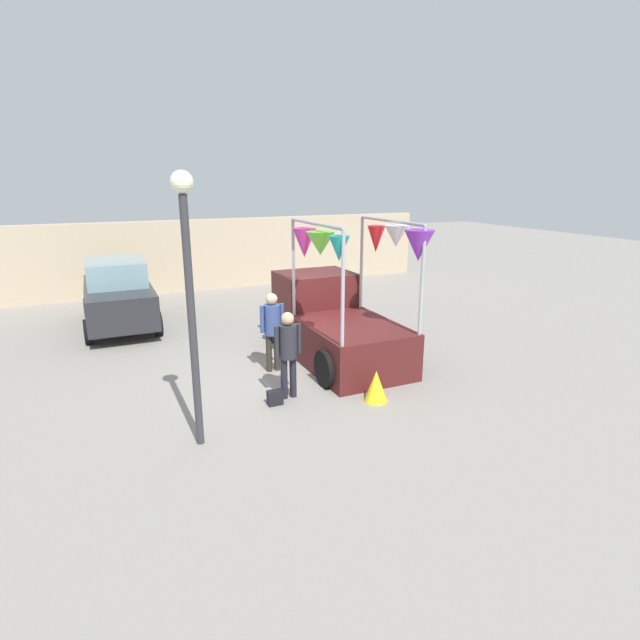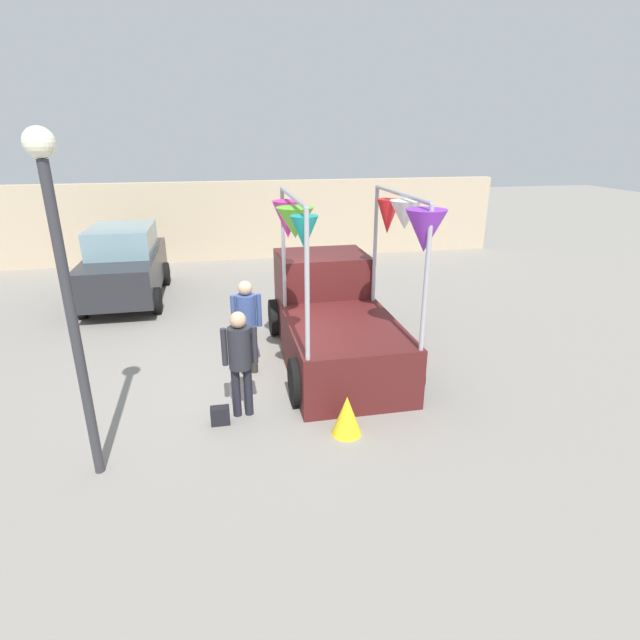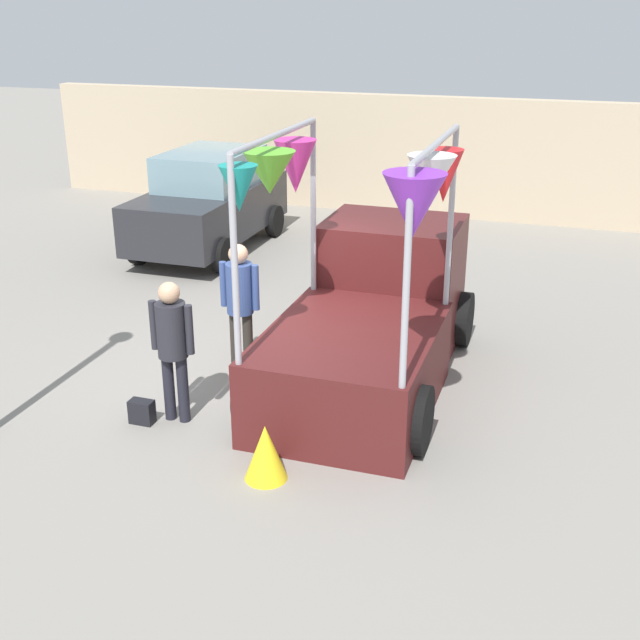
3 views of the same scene
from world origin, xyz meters
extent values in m
plane|color=gray|center=(0.00, 0.00, 0.00)|extent=(60.00, 60.00, 0.00)
cube|color=#4C1919|center=(1.24, -0.38, 0.50)|extent=(1.90, 2.60, 1.00)
cube|color=#4C1919|center=(1.24, 1.62, 0.90)|extent=(1.80, 1.40, 1.80)
cube|color=#8CB2C6|center=(1.24, 1.62, 1.35)|extent=(1.76, 1.37, 0.60)
cylinder|color=black|center=(0.29, 1.97, 0.38)|extent=(0.22, 0.76, 0.76)
cylinder|color=black|center=(2.19, 1.97, 0.38)|extent=(0.22, 0.76, 0.76)
cylinder|color=black|center=(0.29, -1.08, 0.38)|extent=(0.22, 0.76, 0.76)
cylinder|color=black|center=(2.19, -1.08, 0.38)|extent=(0.22, 0.76, 0.76)
cylinder|color=#A5A5AD|center=(0.37, 0.84, 2.09)|extent=(0.07, 0.07, 2.17)
cylinder|color=#A5A5AD|center=(2.11, 0.84, 2.09)|extent=(0.07, 0.07, 2.17)
cylinder|color=#A5A5AD|center=(0.37, -1.60, 2.09)|extent=(0.07, 0.07, 2.17)
cylinder|color=#A5A5AD|center=(2.11, -1.60, 2.09)|extent=(0.07, 0.07, 2.17)
cylinder|color=#A5A5AD|center=(0.37, -0.38, 3.17)|extent=(0.07, 2.44, 0.07)
cylinder|color=#A5A5AD|center=(2.11, -0.38, 3.17)|extent=(0.07, 2.44, 0.07)
cone|color=teal|center=(0.37, -1.43, 2.81)|extent=(0.52, 0.52, 0.46)
cone|color=purple|center=(2.11, -1.43, 2.77)|extent=(0.75, 0.75, 0.61)
cone|color=#66CC33|center=(0.37, -0.62, 2.81)|extent=(0.80, 0.80, 0.46)
cone|color=white|center=(2.11, -0.62, 2.88)|extent=(0.57, 0.57, 0.44)
cone|color=#D83399|center=(0.37, 0.20, 2.73)|extent=(0.66, 0.66, 0.62)
cone|color=red|center=(2.11, 0.20, 2.73)|extent=(0.53, 0.53, 0.59)
cube|color=#26262B|center=(-3.18, 5.08, 0.77)|extent=(1.70, 4.00, 0.90)
cube|color=#72939E|center=(-3.18, 5.23, 1.55)|extent=(1.50, 2.10, 0.66)
cylinder|color=black|center=(-4.03, 6.33, 0.32)|extent=(0.18, 0.64, 0.64)
cylinder|color=black|center=(-2.33, 6.33, 0.32)|extent=(0.18, 0.64, 0.64)
cylinder|color=black|center=(-4.03, 3.83, 0.32)|extent=(0.18, 0.64, 0.64)
cylinder|color=black|center=(-2.33, 3.83, 0.32)|extent=(0.18, 0.64, 0.64)
cylinder|color=black|center=(-0.67, -1.26, 0.40)|extent=(0.13, 0.13, 0.80)
cylinder|color=black|center=(-0.49, -1.26, 0.40)|extent=(0.13, 0.13, 0.80)
cylinder|color=#26262D|center=(-0.58, -1.26, 1.12)|extent=(0.34, 0.34, 0.64)
sphere|color=tan|center=(-0.58, -1.26, 1.56)|extent=(0.24, 0.24, 0.24)
cylinder|color=#26262D|center=(-0.80, -1.26, 1.15)|extent=(0.09, 0.09, 0.57)
cylinder|color=#26262D|center=(-0.36, -1.26, 1.15)|extent=(0.09, 0.09, 0.57)
cylinder|color=#2D2823|center=(-0.48, 0.18, 0.41)|extent=(0.13, 0.13, 0.82)
cylinder|color=#2D2823|center=(-0.30, 0.18, 0.41)|extent=(0.13, 0.13, 0.82)
cylinder|color=#33477F|center=(-0.39, 0.18, 1.15)|extent=(0.34, 0.34, 0.65)
sphere|color=tan|center=(-0.39, 0.18, 1.60)|extent=(0.25, 0.25, 0.25)
cylinder|color=#33477F|center=(-0.61, 0.18, 1.18)|extent=(0.09, 0.09, 0.59)
cylinder|color=#33477F|center=(-0.17, 0.18, 1.18)|extent=(0.09, 0.09, 0.59)
cube|color=black|center=(-0.93, -1.46, 0.14)|extent=(0.28, 0.16, 0.28)
cylinder|color=#333338|center=(-2.47, -2.28, 1.91)|extent=(0.12, 0.12, 3.83)
sphere|color=#F2EDCC|center=(-2.47, -2.28, 3.99)|extent=(0.32, 0.32, 0.32)
cube|color=tan|center=(0.00, 9.13, 1.30)|extent=(18.00, 0.36, 2.60)
cone|color=yellow|center=(0.84, -2.08, 0.30)|extent=(0.53, 0.53, 0.60)
camera|label=1|loc=(-3.68, -9.49, 4.03)|focal=28.00mm
camera|label=2|loc=(-0.76, -8.06, 4.07)|focal=28.00mm
camera|label=3|loc=(3.55, -8.54, 4.53)|focal=45.00mm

